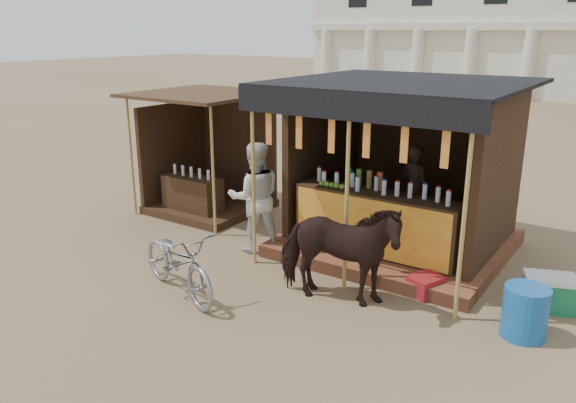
# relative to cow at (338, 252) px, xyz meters

# --- Properties ---
(ground) EXTENTS (120.00, 120.00, 0.00)m
(ground) POSITION_rel_cow_xyz_m (-1.13, -1.10, -0.72)
(ground) COLOR #846B4C
(ground) RESTS_ON ground
(main_stall) EXTENTS (3.60, 3.61, 2.78)m
(main_stall) POSITION_rel_cow_xyz_m (-0.13, 2.25, 0.30)
(main_stall) COLOR brown
(main_stall) RESTS_ON ground
(secondary_stall) EXTENTS (2.40, 2.40, 2.38)m
(secondary_stall) POSITION_rel_cow_xyz_m (-4.30, 2.13, 0.13)
(secondary_stall) COLOR #3C2115
(secondary_stall) RESTS_ON ground
(cow) EXTENTS (1.85, 1.18, 1.45)m
(cow) POSITION_rel_cow_xyz_m (0.00, 0.00, 0.00)
(cow) COLOR black
(cow) RESTS_ON ground
(motorbike) EXTENTS (1.94, 1.16, 0.96)m
(motorbike) POSITION_rel_cow_xyz_m (-1.93, -1.01, -0.24)
(motorbike) COLOR gray
(motorbike) RESTS_ON ground
(bystander) EXTENTS (1.12, 1.11, 1.82)m
(bystander) POSITION_rel_cow_xyz_m (-2.05, 0.90, 0.19)
(bystander) COLOR silver
(bystander) RESTS_ON ground
(blue_barrel) EXTENTS (0.68, 0.68, 0.64)m
(blue_barrel) POSITION_rel_cow_xyz_m (2.27, 0.49, -0.41)
(blue_barrel) COLOR #1657A5
(blue_barrel) RESTS_ON ground
(red_crate) EXTENTS (0.49, 0.55, 0.27)m
(red_crate) POSITION_rel_cow_xyz_m (0.90, 0.90, -0.59)
(red_crate) COLOR maroon
(red_crate) RESTS_ON ground
(cooler) EXTENTS (0.76, 0.65, 0.46)m
(cooler) POSITION_rel_cow_xyz_m (2.39, 1.41, -0.49)
(cooler) COLOR #1B7B4C
(cooler) RESTS_ON ground
(background_building) EXTENTS (26.00, 7.45, 8.18)m
(background_building) POSITION_rel_cow_xyz_m (-3.13, 28.84, 3.26)
(background_building) COLOR silver
(background_building) RESTS_ON ground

